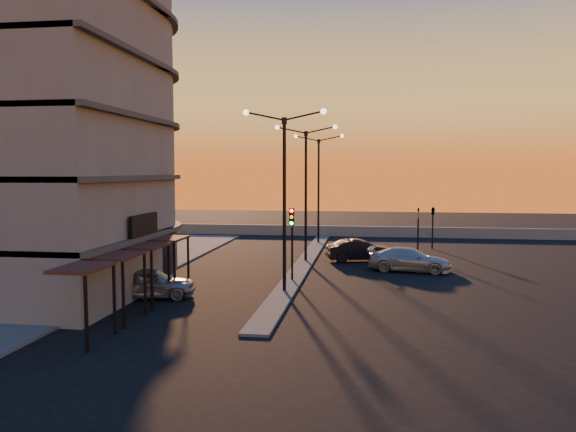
{
  "coord_description": "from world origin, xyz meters",
  "views": [
    {
      "loc": [
        4.29,
        -28.59,
        6.35
      ],
      "look_at": [
        -0.71,
        6.25,
        3.52
      ],
      "focal_mm": 35.0,
      "sensor_mm": 36.0,
      "label": 1
    }
  ],
  "objects_px": {
    "car_hatchback": "(149,283)",
    "car_sedan": "(360,250)",
    "car_wagon": "(409,260)",
    "traffic_light_main": "(292,232)",
    "streetlamp_mid": "(306,182)"
  },
  "relations": [
    {
      "from": "traffic_light_main",
      "to": "car_hatchback",
      "type": "bearing_deg",
      "value": -142.04
    },
    {
      "from": "car_hatchback",
      "to": "streetlamp_mid",
      "type": "bearing_deg",
      "value": -39.7
    },
    {
      "from": "car_wagon",
      "to": "streetlamp_mid",
      "type": "bearing_deg",
      "value": 77.48
    },
    {
      "from": "traffic_light_main",
      "to": "car_wagon",
      "type": "xyz_separation_m",
      "value": [
        6.92,
        4.45,
        -2.14
      ]
    },
    {
      "from": "car_sedan",
      "to": "car_hatchback",
      "type": "bearing_deg",
      "value": 127.24
    },
    {
      "from": "car_sedan",
      "to": "car_wagon",
      "type": "height_order",
      "value": "car_sedan"
    },
    {
      "from": "streetlamp_mid",
      "to": "car_wagon",
      "type": "relative_size",
      "value": 1.84
    },
    {
      "from": "car_hatchback",
      "to": "car_wagon",
      "type": "distance_m",
      "value": 16.45
    },
    {
      "from": "car_hatchback",
      "to": "car_sedan",
      "type": "xyz_separation_m",
      "value": [
        10.27,
        13.05,
        0.01
      ]
    },
    {
      "from": "traffic_light_main",
      "to": "streetlamp_mid",
      "type": "bearing_deg",
      "value": 90.0
    },
    {
      "from": "car_hatchback",
      "to": "car_sedan",
      "type": "height_order",
      "value": "car_sedan"
    },
    {
      "from": "traffic_light_main",
      "to": "car_hatchback",
      "type": "distance_m",
      "value": 8.51
    },
    {
      "from": "streetlamp_mid",
      "to": "car_sedan",
      "type": "height_order",
      "value": "streetlamp_mid"
    },
    {
      "from": "streetlamp_mid",
      "to": "car_hatchback",
      "type": "height_order",
      "value": "streetlamp_mid"
    },
    {
      "from": "streetlamp_mid",
      "to": "car_wagon",
      "type": "height_order",
      "value": "streetlamp_mid"
    }
  ]
}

